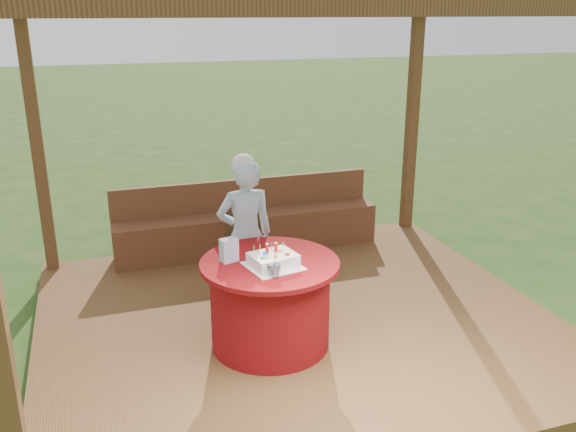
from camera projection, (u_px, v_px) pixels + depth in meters
The scene contains 10 objects.
ground at pixel (297, 328), 5.55m from camera, with size 60.00×60.00×0.00m, color #284717.
deck at pixel (297, 322), 5.53m from camera, with size 4.50×4.00×0.12m, color brown.
pergola at pixel (298, 56), 4.78m from camera, with size 4.50×4.00×2.72m.
bench at pixel (248, 228), 6.97m from camera, with size 3.00×0.42×0.80m.
table at pixel (270, 303), 4.95m from camera, with size 1.11×1.11×0.74m.
chair at pixel (248, 240), 6.06m from camera, with size 0.46×0.46×0.84m.
elderly_woman at pixel (245, 233), 5.47m from camera, with size 0.52×0.35×1.46m.
birthday_cake at pixel (273, 260), 4.72m from camera, with size 0.46×0.46×0.18m.
gift_bag at pixel (229, 250), 4.80m from camera, with size 0.13×0.09×0.19m, color #C982AC.
drinking_glass at pixel (274, 271), 4.53m from camera, with size 0.10×0.10×0.10m, color white.
Camera 1 is at (-1.62, -4.65, 2.75)m, focal length 38.00 mm.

